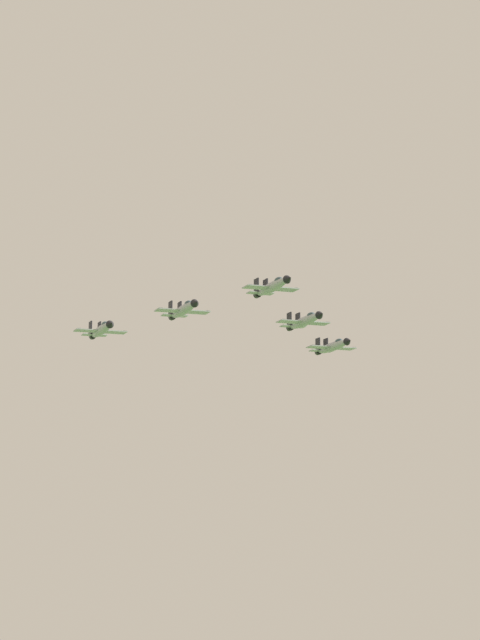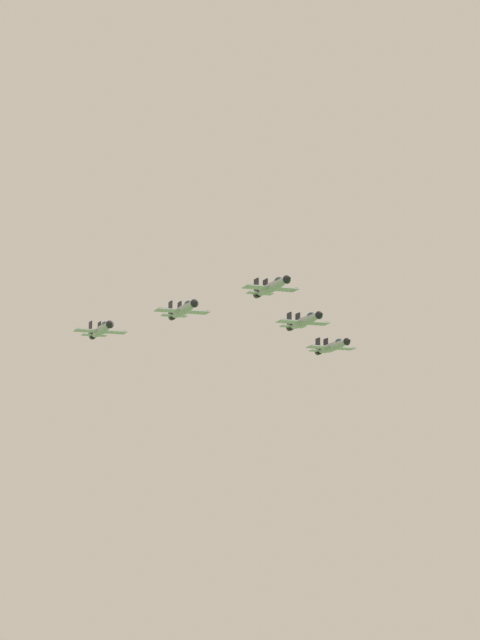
% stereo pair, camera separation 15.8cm
% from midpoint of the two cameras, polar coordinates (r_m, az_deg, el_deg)
% --- Properties ---
extents(jet_lead, '(16.24, 10.60, 3.54)m').
position_cam_midpoint_polar(jet_lead, '(224.99, 1.47, 1.55)').
color(jet_lead, '#9EA3A8').
extents(jet_left_wingman, '(16.63, 10.82, 3.61)m').
position_cam_midpoint_polar(jet_left_wingman, '(242.20, 2.98, -0.04)').
color(jet_left_wingman, '#9EA3A8').
extents(jet_right_wingman, '(16.55, 10.76, 3.59)m').
position_cam_midpoint_polar(jet_right_wingman, '(234.09, -2.64, 0.48)').
color(jet_right_wingman, '#9EA3A8').
extents(jet_left_outer, '(16.55, 10.77, 3.59)m').
position_cam_midpoint_polar(jet_left_outer, '(259.86, 4.27, -1.22)').
color(jet_left_outer, '#9EA3A8').
extents(jet_right_outer, '(16.43, 10.69, 3.57)m').
position_cam_midpoint_polar(jet_right_outer, '(244.40, -6.42, -0.45)').
color(jet_right_outer, '#9EA3A8').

